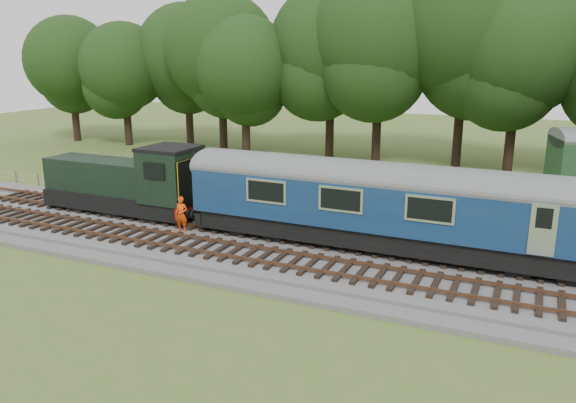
% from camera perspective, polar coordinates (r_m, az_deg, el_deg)
% --- Properties ---
extents(ground, '(120.00, 120.00, 0.00)m').
position_cam_1_polar(ground, '(25.40, -3.69, -4.83)').
color(ground, '#4A6C27').
rests_on(ground, ground).
extents(ballast, '(70.00, 7.00, 0.35)m').
position_cam_1_polar(ballast, '(25.34, -3.69, -4.46)').
color(ballast, '#4C4C4F').
rests_on(ballast, ground).
extents(track_north, '(67.20, 2.40, 0.21)m').
position_cam_1_polar(track_north, '(26.44, -2.28, -3.05)').
color(track_north, black).
rests_on(track_north, ballast).
extents(track_south, '(67.20, 2.40, 0.21)m').
position_cam_1_polar(track_south, '(23.94, -5.50, -5.07)').
color(track_south, black).
rests_on(track_south, ballast).
extents(fence, '(64.00, 0.12, 1.00)m').
position_cam_1_polar(fence, '(29.24, 0.45, -2.11)').
color(fence, '#6B6054').
rests_on(fence, ground).
extents(tree_line, '(70.00, 8.00, 18.00)m').
position_cam_1_polar(tree_line, '(45.33, 9.49, 3.85)').
color(tree_line, black).
rests_on(tree_line, ground).
extents(dmu_railcar, '(18.05, 2.86, 3.88)m').
position_cam_1_polar(dmu_railcar, '(23.84, 10.57, 0.17)').
color(dmu_railcar, black).
rests_on(dmu_railcar, ground).
extents(shunter_loco, '(8.91, 2.60, 3.38)m').
position_cam_1_polar(shunter_loco, '(30.33, -15.91, 1.79)').
color(shunter_loco, black).
rests_on(shunter_loco, ground).
extents(worker, '(0.66, 0.48, 1.70)m').
position_cam_1_polar(worker, '(26.82, -10.78, -1.30)').
color(worker, '#E6430C').
rests_on(worker, ballast).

